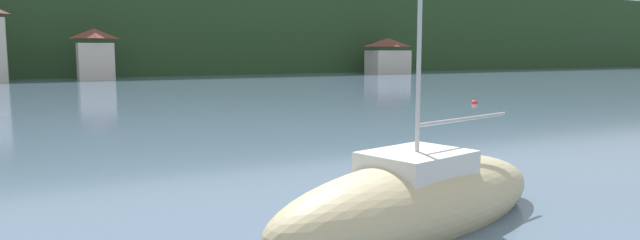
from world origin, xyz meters
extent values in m
cube|color=#264223|center=(0.00, 134.50, 8.03)|extent=(352.00, 56.50, 16.06)
cube|color=beige|center=(0.00, 100.22, 2.47)|extent=(4.50, 3.95, 4.94)
pyramid|color=brown|center=(0.00, 100.22, 6.22)|extent=(4.73, 4.14, 1.38)
cube|color=beige|center=(47.96, 100.42, 1.98)|extent=(6.95, 4.35, 3.97)
pyramid|color=brown|center=(47.96, 100.42, 5.38)|extent=(7.30, 4.57, 1.52)
ellipsoid|color=#CCBC8E|center=(-1.23, 27.44, 0.46)|extent=(8.66, 4.53, 2.04)
cylinder|color=#ADADB2|center=(0.49, 27.87, 2.24)|extent=(3.47, 0.95, 0.09)
cube|color=silver|center=(-1.23, 27.44, 1.34)|extent=(2.63, 2.26, 0.64)
sphere|color=red|center=(20.65, 49.24, 0.00)|extent=(0.52, 0.52, 0.52)
camera|label=1|loc=(-8.82, 17.54, 3.85)|focal=31.86mm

